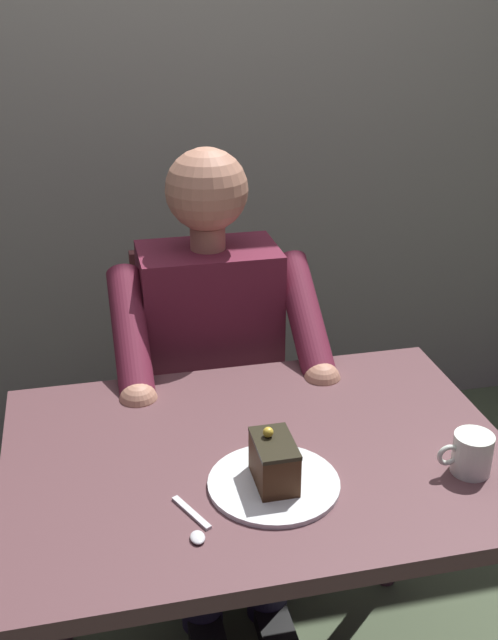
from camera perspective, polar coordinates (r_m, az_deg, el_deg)
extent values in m
cube|color=gray|center=(2.62, -6.48, 22.02)|extent=(6.40, 0.12, 3.00)
cube|color=brown|center=(1.59, 0.78, -10.27)|extent=(1.03, 0.73, 0.04)
cylinder|color=brown|center=(2.16, 10.76, -11.64)|extent=(0.05, 0.05, 0.70)
cylinder|color=brown|center=(2.03, -14.45, -14.88)|extent=(0.05, 0.05, 0.70)
cube|color=#5A2A2C|center=(2.23, -2.84, -7.69)|extent=(0.42, 0.42, 0.04)
cube|color=#5A2A2C|center=(2.28, -3.82, 0.04)|extent=(0.38, 0.04, 0.45)
cylinder|color=#5A2A2C|center=(2.24, 2.79, -14.13)|extent=(0.04, 0.04, 0.42)
cylinder|color=#5A2A2C|center=(2.19, -6.65, -15.36)|extent=(0.04, 0.04, 0.42)
cylinder|color=#5A2A2C|center=(2.52, 0.60, -9.13)|extent=(0.04, 0.04, 0.42)
cylinder|color=#5A2A2C|center=(2.48, -7.65, -10.08)|extent=(0.04, 0.04, 0.42)
cube|color=maroon|center=(2.08, -2.90, -1.46)|extent=(0.36, 0.22, 0.52)
sphere|color=tan|center=(1.93, -3.16, 9.64)|extent=(0.21, 0.21, 0.21)
cylinder|color=tan|center=(1.97, -3.08, 6.14)|extent=(0.09, 0.09, 0.06)
cylinder|color=maroon|center=(1.95, 4.13, 0.42)|extent=(0.08, 0.33, 0.26)
sphere|color=tan|center=(1.86, 5.45, -4.49)|extent=(0.09, 0.09, 0.09)
cylinder|color=maroon|center=(1.88, -8.83, -0.82)|extent=(0.08, 0.33, 0.26)
sphere|color=tan|center=(1.79, -8.18, -6.00)|extent=(0.09, 0.09, 0.09)
cylinder|color=#2B2840|center=(2.13, 0.26, -9.39)|extent=(0.13, 0.38, 0.14)
cylinder|color=#2B2840|center=(2.10, -4.60, -9.97)|extent=(0.13, 0.38, 0.14)
cylinder|color=#2B2840|center=(2.13, 1.39, -17.00)|extent=(0.11, 0.11, 0.40)
cube|color=black|center=(2.21, 1.75, -21.42)|extent=(0.09, 0.22, 0.05)
cylinder|color=#2B2840|center=(2.10, -3.61, -17.70)|extent=(0.11, 0.11, 0.40)
cube|color=black|center=(2.18, -3.19, -22.16)|extent=(0.09, 0.22, 0.05)
cylinder|color=silver|center=(1.49, 1.97, -12.02)|extent=(0.25, 0.25, 0.01)
cube|color=#402514|center=(1.46, 2.00, -10.57)|extent=(0.07, 0.12, 0.08)
cube|color=black|center=(1.44, 2.02, -9.11)|extent=(0.07, 0.12, 0.01)
sphere|color=gold|center=(1.44, 1.43, -8.32)|extent=(0.02, 0.02, 0.02)
cylinder|color=white|center=(1.57, 16.23, -9.49)|extent=(0.08, 0.08, 0.08)
torus|color=white|center=(1.54, 14.56, -9.67)|extent=(0.05, 0.01, 0.05)
cylinder|color=black|center=(1.55, 16.38, -8.40)|extent=(0.07, 0.07, 0.01)
cube|color=silver|center=(1.43, -4.30, -14.06)|extent=(0.06, 0.10, 0.01)
ellipsoid|color=silver|center=(1.37, -3.83, -15.79)|extent=(0.03, 0.04, 0.01)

